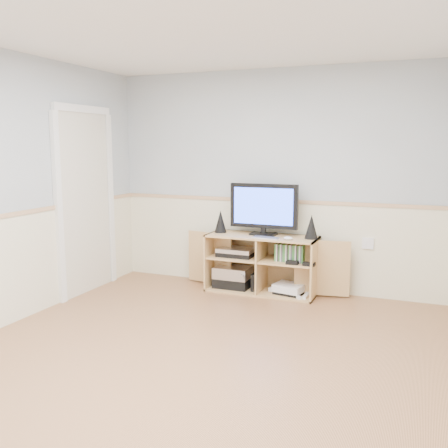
{
  "coord_description": "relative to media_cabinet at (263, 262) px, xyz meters",
  "views": [
    {
      "loc": [
        1.53,
        -3.26,
        1.65
      ],
      "look_at": [
        -0.27,
        1.2,
        0.89
      ],
      "focal_mm": 40.0,
      "sensor_mm": 36.0,
      "label": 1
    }
  ],
  "objects": [
    {
      "name": "keyboard",
      "position": [
        0.09,
        -0.19,
        0.32
      ],
      "size": [
        0.29,
        0.13,
        0.01
      ],
      "primitive_type": "cube",
      "rotation": [
        0.0,
        0.0,
        -0.07
      ],
      "color": "white",
      "rests_on": "media_cabinet"
    },
    {
      "name": "mouse",
      "position": [
        0.34,
        -0.19,
        0.34
      ],
      "size": [
        0.1,
        0.07,
        0.04
      ],
      "primitive_type": "ellipsoid",
      "rotation": [
        0.0,
        0.0,
        0.11
      ],
      "color": "white",
      "rests_on": "media_cabinet"
    },
    {
      "name": "game_consoles",
      "position": [
        0.32,
        -0.07,
        -0.26
      ],
      "size": [
        0.46,
        0.31,
        0.11
      ],
      "color": "white",
      "rests_on": "media_cabinet"
    },
    {
      "name": "av_components",
      "position": [
        -0.33,
        -0.06,
        -0.11
      ],
      "size": [
        0.5,
        0.3,
        0.47
      ],
      "color": "black",
      "rests_on": "media_cabinet"
    },
    {
      "name": "game_cases",
      "position": [
        0.33,
        -0.07,
        0.15
      ],
      "size": [
        0.32,
        0.14,
        0.19
      ],
      "primitive_type": "cube",
      "color": "#3F8C3F",
      "rests_on": "media_cabinet"
    },
    {
      "name": "monitor",
      "position": [
        -0.0,
        -0.01,
        0.63
      ],
      "size": [
        0.78,
        0.18,
        0.58
      ],
      "color": "black",
      "rests_on": "media_cabinet"
    },
    {
      "name": "media_cabinet",
      "position": [
        0.0,
        0.0,
        0.0
      ],
      "size": [
        1.93,
        0.46,
        0.65
      ],
      "color": "tan",
      "rests_on": "floor"
    },
    {
      "name": "wall_outlet",
      "position": [
        1.12,
        0.19,
        0.27
      ],
      "size": [
        0.12,
        0.03,
        0.12
      ],
      "primitive_type": "cube",
      "color": "white",
      "rests_on": "wall_back"
    },
    {
      "name": "room",
      "position": [
        0.07,
        -1.92,
        0.88
      ],
      "size": [
        4.04,
        4.54,
        2.54
      ],
      "color": "#B77F51",
      "rests_on": "ground"
    },
    {
      "name": "speaker_right",
      "position": [
        0.55,
        -0.03,
        0.45
      ],
      "size": [
        0.14,
        0.14,
        0.26
      ],
      "primitive_type": "cone",
      "color": "black",
      "rests_on": "media_cabinet"
    },
    {
      "name": "speaker_left",
      "position": [
        -0.51,
        -0.03,
        0.45
      ],
      "size": [
        0.14,
        0.14,
        0.26
      ],
      "primitive_type": "cone",
      "color": "black",
      "rests_on": "media_cabinet"
    }
  ]
}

